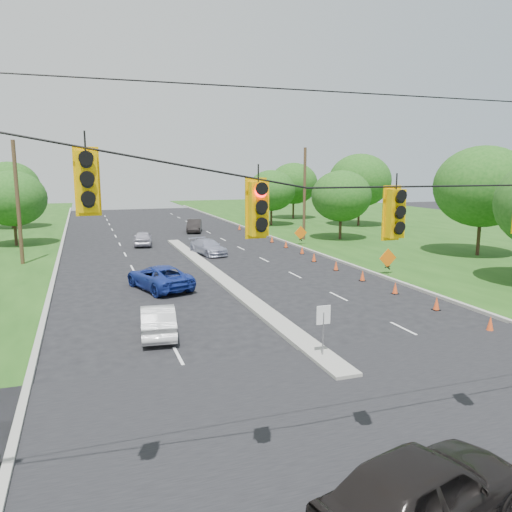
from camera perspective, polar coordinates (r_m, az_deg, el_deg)
name	(u,v)px	position (r m, az deg, el deg)	size (l,w,h in m)	color
ground	(427,441)	(14.48, 18.96, -19.39)	(160.00, 160.00, 0.00)	black
cross_street	(427,441)	(14.48, 18.96, -19.39)	(160.00, 14.00, 0.02)	black
curb_left	(58,263)	(40.43, -21.71, -0.70)	(0.25, 110.00, 0.16)	gray
curb_right	(303,249)	(44.29, 5.34, 0.84)	(0.25, 110.00, 0.16)	gray
median	(218,277)	(32.58, -4.34, -2.45)	(1.00, 34.00, 0.18)	gray
median_sign	(323,321)	(18.56, 7.70, -7.40)	(0.55, 0.06, 2.05)	gray
signal_span	(467,259)	(12.07, 23.01, -0.36)	(25.60, 0.32, 9.00)	#422D1C
utility_pole_far_left	(18,203)	(40.09, -25.56, 5.44)	(0.28, 0.28, 9.00)	#422D1C
utility_pole_far_right	(304,194)	(49.35, 5.56, 7.02)	(0.28, 0.28, 9.00)	#422D1C
cone_1	(490,324)	(24.05, 25.20, -7.01)	(0.32, 0.32, 0.70)	#E04B1D
cone_2	(437,303)	(26.54, 19.94, -5.11)	(0.32, 0.32, 0.70)	#E04B1D
cone_3	(395,288)	(29.24, 15.63, -3.52)	(0.32, 0.32, 0.70)	#E04B1D
cone_4	(363,275)	(32.10, 12.08, -2.19)	(0.32, 0.32, 0.70)	#E04B1D
cone_5	(336,265)	(35.07, 9.13, -1.07)	(0.32, 0.32, 0.70)	#E04B1D
cone_6	(314,257)	(38.13, 6.65, -0.13)	(0.32, 0.32, 0.70)	#E04B1D
cone_7	(302,250)	(41.51, 5.30, 0.71)	(0.32, 0.32, 0.70)	#E04B1D
cone_8	(286,244)	(44.68, 3.44, 1.39)	(0.32, 0.32, 0.70)	#E04B1D
cone_9	(272,239)	(47.89, 1.84, 1.98)	(0.32, 0.32, 0.70)	#E04B1D
cone_10	(260,234)	(51.15, 0.43, 2.49)	(0.32, 0.32, 0.70)	#E04B1D
cone_11	(249,230)	(54.43, -0.81, 2.94)	(0.32, 0.32, 0.70)	#E04B1D
cone_12	(239,227)	(57.74, -1.90, 3.34)	(0.32, 0.32, 0.70)	#E04B1D
work_sign_1	(388,259)	(34.10, 14.83, -0.32)	(1.27, 0.58, 1.37)	black
work_sign_2	(301,233)	(46.22, 5.13, 2.59)	(1.27, 0.58, 1.37)	black
tree_5	(13,198)	(50.19, -26.05, 5.93)	(5.88, 5.88, 6.86)	black
tree_6	(10,186)	(65.29, -26.34, 7.14)	(6.72, 6.72, 7.84)	black
tree_8	(482,187)	(43.79, 24.47, 7.23)	(7.56, 7.56, 8.82)	black
tree_9	(341,196)	(50.04, 9.71, 6.77)	(5.88, 5.88, 6.86)	black
tree_10	(360,180)	(62.64, 11.78, 8.45)	(7.56, 7.56, 8.82)	black
tree_11	(294,183)	(70.64, 4.32, 8.27)	(6.72, 6.72, 7.84)	black
tree_12	(271,191)	(61.91, 1.77, 7.49)	(5.88, 5.88, 6.86)	black
black_sedan	(423,489)	(11.16, 18.55, -23.96)	(1.96, 4.87, 1.66)	black
white_sedan	(158,320)	(21.67, -11.16, -7.18)	(1.39, 3.99, 1.31)	silver
blue_pickup	(159,277)	(29.78, -11.01, -2.38)	(2.36, 5.13, 1.43)	navy
silver_car_far	(208,247)	(41.17, -5.50, 1.03)	(1.76, 4.34, 1.26)	#8F92A9
silver_car_oncoming	(143,238)	(46.96, -12.79, 1.98)	(1.60, 3.97, 1.35)	#AAA7B6
dark_car_receding	(194,226)	(56.14, -7.06, 3.46)	(1.51, 4.33, 1.43)	black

